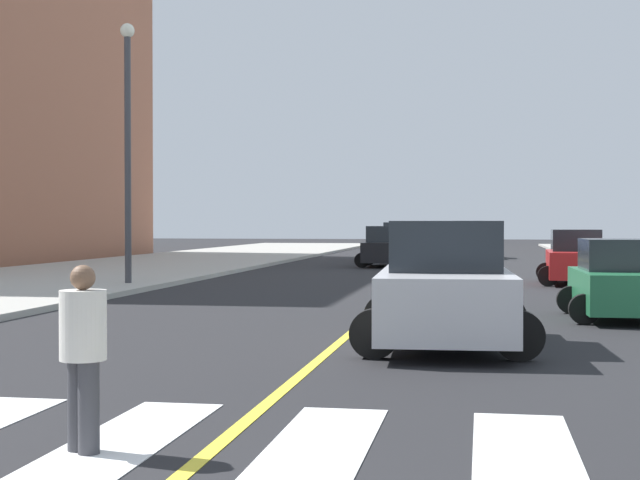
% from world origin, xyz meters
% --- Properties ---
extents(crosswalk_paint, '(13.50, 4.00, 0.01)m').
position_xyz_m(crosswalk_paint, '(0.00, 4.00, 0.01)').
color(crosswalk_paint, silver).
rests_on(crosswalk_paint, ground).
extents(lane_divider_paint, '(0.16, 80.00, 0.01)m').
position_xyz_m(lane_divider_paint, '(0.00, 40.00, 0.01)').
color(lane_divider_paint, yellow).
rests_on(lane_divider_paint, ground).
extents(car_green_nearest, '(2.37, 3.74, 1.65)m').
position_xyz_m(car_green_nearest, '(5.13, 16.32, 0.77)').
color(car_green_nearest, '#236B42').
rests_on(car_green_nearest, ground).
extents(car_gray_second, '(2.93, 4.69, 2.09)m').
position_xyz_m(car_gray_second, '(1.62, 49.76, 0.98)').
color(car_gray_second, slate).
rests_on(car_gray_second, ground).
extents(car_red_third, '(2.57, 4.02, 1.77)m').
position_xyz_m(car_red_third, '(5.34, 27.61, 0.83)').
color(car_red_third, red).
rests_on(car_red_third, ground).
extents(car_silver_fourth, '(2.96, 4.61, 2.02)m').
position_xyz_m(car_silver_fourth, '(1.75, 11.33, 0.94)').
color(car_silver_fourth, '#B7B7BC').
rests_on(car_silver_fourth, ground).
extents(car_black_fifth, '(2.57, 4.12, 1.84)m').
position_xyz_m(car_black_fifth, '(-1.92, 38.66, 0.86)').
color(car_black_fifth, black).
rests_on(car_black_fifth, ground).
extents(car_blue_sixth, '(2.98, 4.72, 2.09)m').
position_xyz_m(car_blue_sixth, '(-2.05, 56.87, 0.98)').
color(car_blue_sixth, '#2D479E').
rests_on(car_blue_sixth, ground).
extents(car_white_seventh, '(2.93, 4.57, 2.00)m').
position_xyz_m(car_white_seventh, '(-1.68, 44.10, 0.94)').
color(car_white_seventh, silver).
rests_on(car_white_seventh, ground).
extents(pedestrian_crossing, '(0.40, 0.40, 1.63)m').
position_xyz_m(pedestrian_crossing, '(-1.07, 3.73, 0.90)').
color(pedestrian_crossing, '#38383D').
rests_on(pedestrian_crossing, ground).
extents(street_lamp, '(0.44, 0.44, 7.91)m').
position_xyz_m(street_lamp, '(-8.33, 23.54, 4.78)').
color(street_lamp, '#38383D').
rests_on(street_lamp, sidewalk_kerb_west).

